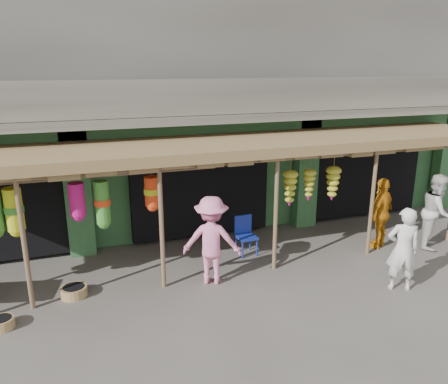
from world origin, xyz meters
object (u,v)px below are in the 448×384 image
object	(u,v)px
person_shopper	(212,240)
person_right	(437,211)
blue_chair	(245,233)
person_vendor	(381,213)
person_front	(403,249)

from	to	relation	value
person_shopper	person_right	bearing A→B (deg)	-157.46
person_right	person_shopper	xyz separation A→B (m)	(-5.80, 0.08, 0.00)
person_right	person_shopper	size ratio (longest dim) A/B	1.00
blue_chair	person_right	distance (m)	4.77
person_shopper	person_vendor	bearing A→B (deg)	-152.08
blue_chair	person_vendor	distance (m)	3.41
person_vendor	person_shopper	distance (m)	4.51
person_right	person_vendor	size ratio (longest dim) A/B	1.04
person_right	person_shopper	bearing A→B (deg)	137.12
person_vendor	person_right	bearing A→B (deg)	133.74
blue_chair	person_front	distance (m)	3.55
blue_chair	person_right	size ratio (longest dim) A/B	0.50
person_right	person_front	bearing A→B (deg)	170.63
person_front	person_shopper	xyz separation A→B (m)	(-3.50, 1.56, 0.07)
blue_chair	person_right	world-z (taller)	person_right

